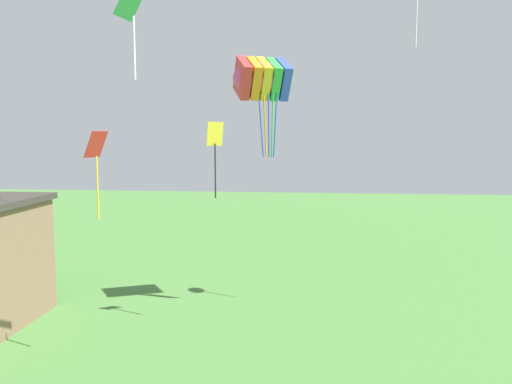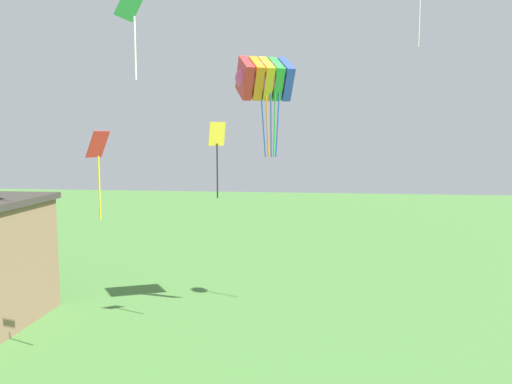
{
  "view_description": "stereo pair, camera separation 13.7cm",
  "coord_description": "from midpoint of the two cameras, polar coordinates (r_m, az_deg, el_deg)",
  "views": [
    {
      "loc": [
        1.2,
        -1.8,
        7.01
      ],
      "look_at": [
        0.0,
        9.67,
        5.71
      ],
      "focal_mm": 35.0,
      "sensor_mm": 36.0,
      "label": 1
    },
    {
      "loc": [
        1.34,
        -1.78,
        7.01
      ],
      "look_at": [
        0.0,
        9.67,
        5.71
      ],
      "focal_mm": 35.0,
      "sensor_mm": 36.0,
      "label": 2
    }
  ],
  "objects": [
    {
      "name": "kite_rainbow_parafoil",
      "position": [
        19.11,
        0.51,
        12.81
      ],
      "size": [
        2.73,
        2.42,
        3.78
      ],
      "color": "#E54C8C"
    },
    {
      "name": "kite_yellow_diamond",
      "position": [
        17.45,
        -4.93,
        5.25
      ],
      "size": [
        0.58,
        0.49,
        2.65
      ],
      "color": "yellow"
    },
    {
      "name": "kite_red_diamond",
      "position": [
        15.22,
        -18.01,
        3.73
      ],
      "size": [
        0.6,
        0.72,
        2.59
      ],
      "color": "red"
    },
    {
      "name": "kite_green_diamond",
      "position": [
        12.98,
        -14.17,
        20.11
      ],
      "size": [
        0.74,
        0.93,
        2.47
      ],
      "color": "green"
    }
  ]
}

